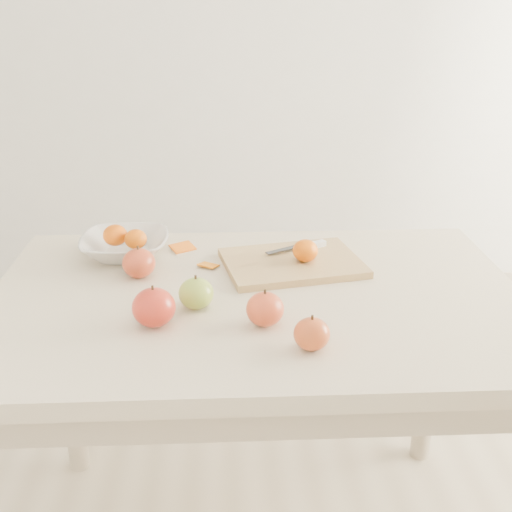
{
  "coord_description": "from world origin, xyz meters",
  "views": [
    {
      "loc": [
        -0.06,
        -1.3,
        1.37
      ],
      "look_at": [
        0.0,
        0.05,
        0.82
      ],
      "focal_mm": 45.0,
      "sensor_mm": 36.0,
      "label": 1
    }
  ],
  "objects": [
    {
      "name": "table",
      "position": [
        0.0,
        0.0,
        0.65
      ],
      "size": [
        1.2,
        0.8,
        0.75
      ],
      "color": "beige",
      "rests_on": "ground"
    },
    {
      "name": "cutting_board",
      "position": [
        0.09,
        0.15,
        0.76
      ],
      "size": [
        0.37,
        0.3,
        0.02
      ],
      "primitive_type": "cube",
      "rotation": [
        0.0,
        0.0,
        0.2
      ],
      "color": "tan",
      "rests_on": "table"
    },
    {
      "name": "board_tangerine",
      "position": [
        0.12,
        0.14,
        0.8
      ],
      "size": [
        0.06,
        0.06,
        0.05
      ],
      "primitive_type": "ellipsoid",
      "color": "#D25507",
      "rests_on": "cutting_board"
    },
    {
      "name": "fruit_bowl",
      "position": [
        -0.33,
        0.24,
        0.78
      ],
      "size": [
        0.22,
        0.22,
        0.05
      ],
      "primitive_type": "imported",
      "color": "silver",
      "rests_on": "table"
    },
    {
      "name": "bowl_tangerine_near",
      "position": [
        -0.35,
        0.25,
        0.8
      ],
      "size": [
        0.06,
        0.06,
        0.05
      ],
      "primitive_type": "ellipsoid",
      "color": "orange",
      "rests_on": "fruit_bowl"
    },
    {
      "name": "bowl_tangerine_far",
      "position": [
        -0.3,
        0.22,
        0.8
      ],
      "size": [
        0.06,
        0.06,
        0.05
      ],
      "primitive_type": "ellipsoid",
      "color": "#DE6207",
      "rests_on": "fruit_bowl"
    },
    {
      "name": "orange_peel_a",
      "position": [
        -0.18,
        0.27,
        0.75
      ],
      "size": [
        0.07,
        0.07,
        0.01
      ],
      "primitive_type": "cube",
      "rotation": [
        0.21,
        0.0,
        0.55
      ],
      "color": "#DA5F0F",
      "rests_on": "table"
    },
    {
      "name": "orange_peel_b",
      "position": [
        -0.11,
        0.16,
        0.75
      ],
      "size": [
        0.06,
        0.05,
        0.01
      ],
      "primitive_type": "cube",
      "rotation": [
        -0.14,
        0.0,
        -0.56
      ],
      "color": "#D06A0E",
      "rests_on": "table"
    },
    {
      "name": "paring_knife",
      "position": [
        0.14,
        0.22,
        0.78
      ],
      "size": [
        0.16,
        0.08,
        0.01
      ],
      "color": "white",
      "rests_on": "cutting_board"
    },
    {
      "name": "apple_green",
      "position": [
        -0.13,
        -0.06,
        0.78
      ],
      "size": [
        0.08,
        0.08,
        0.07
      ],
      "primitive_type": "ellipsoid",
      "color": "olive",
      "rests_on": "table"
    },
    {
      "name": "apple_red_a",
      "position": [
        -0.27,
        0.1,
        0.79
      ],
      "size": [
        0.08,
        0.08,
        0.07
      ],
      "primitive_type": "ellipsoid",
      "color": "maroon",
      "rests_on": "table"
    },
    {
      "name": "apple_red_e",
      "position": [
        0.09,
        -0.25,
        0.78
      ],
      "size": [
        0.07,
        0.07,
        0.06
      ],
      "primitive_type": "ellipsoid",
      "color": "maroon",
      "rests_on": "table"
    },
    {
      "name": "apple_red_c",
      "position": [
        0.01,
        -0.15,
        0.78
      ],
      "size": [
        0.08,
        0.08,
        0.07
      ],
      "primitive_type": "ellipsoid",
      "color": "#A00D15",
      "rests_on": "table"
    },
    {
      "name": "apple_red_b",
      "position": [
        -0.21,
        -0.14,
        0.79
      ],
      "size": [
        0.09,
        0.09,
        0.08
      ],
      "primitive_type": "ellipsoid",
      "color": "maroon",
      "rests_on": "table"
    }
  ]
}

